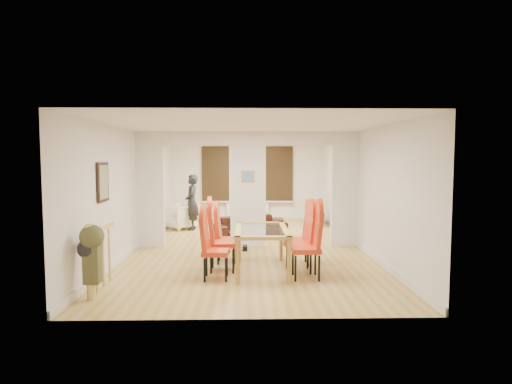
{
  "coord_description": "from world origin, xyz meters",
  "views": [
    {
      "loc": [
        -0.04,
        -9.68,
        1.99
      ],
      "look_at": [
        0.2,
        0.6,
        1.19
      ],
      "focal_mm": 30.0,
      "sensor_mm": 36.0,
      "label": 1
    }
  ],
  "objects_px": {
    "bowl": "(268,218)",
    "dining_chair_ra": "(306,244)",
    "sofa": "(250,227)",
    "bottle": "(260,215)",
    "dining_table": "(262,250)",
    "dining_chair_rc": "(298,236)",
    "dining_chair_rb": "(299,240)",
    "armchair": "(181,216)",
    "person": "(192,202)",
    "dining_chair_la": "(216,247)",
    "dining_chair_lb": "(223,238)",
    "dining_chair_lc": "(227,236)",
    "television": "(314,216)",
    "coffee_table": "(266,222)"
  },
  "relations": [
    {
      "from": "television",
      "to": "bowl",
      "type": "xyz_separation_m",
      "value": [
        -1.41,
        -0.37,
        -0.01
      ]
    },
    {
      "from": "dining_table",
      "to": "television",
      "type": "xyz_separation_m",
      "value": [
        1.77,
        5.31,
        -0.11
      ]
    },
    {
      "from": "armchair",
      "to": "person",
      "type": "height_order",
      "value": "person"
    },
    {
      "from": "dining_chair_la",
      "to": "dining_chair_lb",
      "type": "height_order",
      "value": "dining_chair_lb"
    },
    {
      "from": "dining_chair_rc",
      "to": "bottle",
      "type": "xyz_separation_m",
      "value": [
        -0.58,
        4.43,
        -0.18
      ]
    },
    {
      "from": "person",
      "to": "dining_table",
      "type": "bearing_deg",
      "value": 17.09
    },
    {
      "from": "sofa",
      "to": "bottle",
      "type": "relative_size",
      "value": 7.25
    },
    {
      "from": "dining_chair_lb",
      "to": "person",
      "type": "relative_size",
      "value": 0.75
    },
    {
      "from": "person",
      "to": "dining_chair_rb",
      "type": "bearing_deg",
      "value": 23.68
    },
    {
      "from": "dining_chair_la",
      "to": "television",
      "type": "distance_m",
      "value": 6.33
    },
    {
      "from": "bottle",
      "to": "dining_chair_lc",
      "type": "bearing_deg",
      "value": -100.05
    },
    {
      "from": "dining_chair_la",
      "to": "television",
      "type": "relative_size",
      "value": 1.14
    },
    {
      "from": "dining_chair_rb",
      "to": "dining_chair_rc",
      "type": "xyz_separation_m",
      "value": [
        0.04,
        0.52,
        -0.03
      ]
    },
    {
      "from": "television",
      "to": "coffee_table",
      "type": "relative_size",
      "value": 0.91
    },
    {
      "from": "bowl",
      "to": "armchair",
      "type": "bearing_deg",
      "value": -173.58
    },
    {
      "from": "dining_chair_ra",
      "to": "bottle",
      "type": "xyz_separation_m",
      "value": [
        -0.6,
        5.38,
        -0.22
      ]
    },
    {
      "from": "dining_table",
      "to": "sofa",
      "type": "xyz_separation_m",
      "value": [
        -0.19,
        3.25,
        -0.12
      ]
    },
    {
      "from": "dining_chair_rb",
      "to": "bottle",
      "type": "bearing_deg",
      "value": 87.64
    },
    {
      "from": "dining_chair_lb",
      "to": "sofa",
      "type": "distance_m",
      "value": 3.26
    },
    {
      "from": "dining_table",
      "to": "dining_chair_ra",
      "type": "relative_size",
      "value": 1.41
    },
    {
      "from": "dining_chair_la",
      "to": "dining_chair_lb",
      "type": "distance_m",
      "value": 0.53
    },
    {
      "from": "dining_chair_lb",
      "to": "dining_chair_ra",
      "type": "bearing_deg",
      "value": -23.34
    },
    {
      "from": "bowl",
      "to": "dining_chair_ra",
      "type": "bearing_deg",
      "value": -86.17
    },
    {
      "from": "dining_chair_rb",
      "to": "dining_chair_rc",
      "type": "distance_m",
      "value": 0.52
    },
    {
      "from": "dining_table",
      "to": "dining_chair_rc",
      "type": "xyz_separation_m",
      "value": [
        0.7,
        0.47,
        0.16
      ]
    },
    {
      "from": "dining_chair_lb",
      "to": "armchair",
      "type": "relative_size",
      "value": 1.49
    },
    {
      "from": "dining_chair_lc",
      "to": "dining_chair_rb",
      "type": "distance_m",
      "value": 1.46
    },
    {
      "from": "coffee_table",
      "to": "bottle",
      "type": "distance_m",
      "value": 0.32
    },
    {
      "from": "coffee_table",
      "to": "dining_table",
      "type": "bearing_deg",
      "value": -93.5
    },
    {
      "from": "dining_chair_lc",
      "to": "bottle",
      "type": "distance_m",
      "value": 4.35
    },
    {
      "from": "dining_table",
      "to": "sofa",
      "type": "distance_m",
      "value": 3.26
    },
    {
      "from": "dining_chair_rb",
      "to": "dining_table",
      "type": "bearing_deg",
      "value": 167.41
    },
    {
      "from": "coffee_table",
      "to": "dining_chair_ra",
      "type": "bearing_deg",
      "value": -85.68
    },
    {
      "from": "dining_chair_rb",
      "to": "dining_chair_lc",
      "type": "bearing_deg",
      "value": 143.89
    },
    {
      "from": "dining_table",
      "to": "bowl",
      "type": "distance_m",
      "value": 4.96
    },
    {
      "from": "dining_chair_rc",
      "to": "person",
      "type": "distance_m",
      "value": 4.73
    },
    {
      "from": "person",
      "to": "dining_chair_lc",
      "type": "bearing_deg",
      "value": 12.02
    },
    {
      "from": "person",
      "to": "dining_chair_lb",
      "type": "bearing_deg",
      "value": 9.21
    },
    {
      "from": "dining_chair_la",
      "to": "dining_chair_rc",
      "type": "relative_size",
      "value": 0.99
    },
    {
      "from": "dining_chair_la",
      "to": "dining_chair_lb",
      "type": "xyz_separation_m",
      "value": [
        0.08,
        0.52,
        0.05
      ]
    },
    {
      "from": "dining_table",
      "to": "bottle",
      "type": "bearing_deg",
      "value": 88.56
    },
    {
      "from": "dining_table",
      "to": "television",
      "type": "distance_m",
      "value": 5.6
    },
    {
      "from": "dining_chair_lc",
      "to": "armchair",
      "type": "distance_m",
      "value": 4.31
    },
    {
      "from": "dining_chair_la",
      "to": "sofa",
      "type": "height_order",
      "value": "dining_chair_la"
    },
    {
      "from": "dining_chair_lc",
      "to": "armchair",
      "type": "xyz_separation_m",
      "value": [
        -1.5,
        4.03,
        -0.16
      ]
    },
    {
      "from": "dining_chair_la",
      "to": "sofa",
      "type": "xyz_separation_m",
      "value": [
        0.59,
        3.73,
        -0.27
      ]
    },
    {
      "from": "dining_chair_lc",
      "to": "dining_chair_rc",
      "type": "bearing_deg",
      "value": -3.59
    },
    {
      "from": "dining_table",
      "to": "sofa",
      "type": "height_order",
      "value": "dining_table"
    },
    {
      "from": "dining_chair_lb",
      "to": "person",
      "type": "bearing_deg",
      "value": 100.66
    },
    {
      "from": "bottle",
      "to": "bowl",
      "type": "height_order",
      "value": "bottle"
    }
  ]
}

